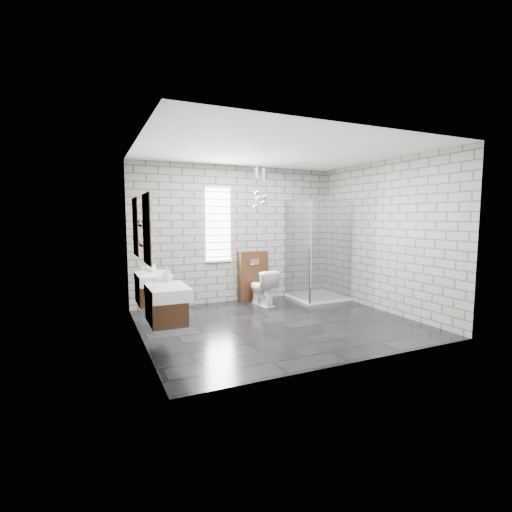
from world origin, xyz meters
TOP-DOWN VIEW (x-y plane):
  - floor at (0.00, 0.00)m, footprint 4.20×3.60m
  - ceiling at (0.00, 0.00)m, footprint 4.20×3.60m
  - wall_back at (0.00, 1.81)m, footprint 4.20×0.02m
  - wall_front at (0.00, -1.81)m, footprint 4.20×0.02m
  - wall_left at (-2.11, 0.00)m, footprint 0.02×3.60m
  - wall_right at (2.11, 0.00)m, footprint 0.02×3.60m
  - vanity_left at (-1.91, -0.61)m, footprint 0.47×0.70m
  - vanity_right at (-1.91, 0.51)m, footprint 0.47×0.70m
  - shelf_lower at (-2.03, -0.05)m, footprint 0.14×0.30m
  - shelf_upper at (-2.03, -0.05)m, footprint 0.14×0.30m
  - window at (-0.40, 1.78)m, footprint 0.56×0.05m
  - cistern_panel at (0.30, 1.70)m, footprint 0.60×0.20m
  - flush_plate at (0.30, 1.60)m, footprint 0.18×0.01m
  - shower_enclosure at (1.50, 1.18)m, footprint 1.00×1.00m
  - pendant_cluster at (0.30, 1.38)m, footprint 0.30×0.22m
  - toilet at (0.30, 1.24)m, footprint 0.44×0.70m
  - soap_bottle_a at (-1.81, -0.27)m, footprint 0.11×0.11m
  - soap_bottle_b at (-1.85, 0.72)m, footprint 0.14×0.14m
  - soap_bottle_c at (-2.02, -0.12)m, footprint 0.08×0.09m
  - vase at (-2.02, 0.02)m, footprint 0.11×0.11m

SIDE VIEW (x-z plane):
  - floor at x=0.00m, z-range -0.02..0.00m
  - toilet at x=0.30m, z-range 0.00..0.68m
  - cistern_panel at x=0.30m, z-range 0.00..1.00m
  - shower_enclosure at x=1.50m, z-range -0.51..1.52m
  - vanity_left at x=-1.91m, z-range -0.03..1.54m
  - vanity_right at x=-1.91m, z-range -0.03..1.54m
  - flush_plate at x=0.30m, z-range 0.74..0.86m
  - soap_bottle_b at x=-1.85m, z-range 0.85..1.03m
  - soap_bottle_a at x=-1.81m, z-range 0.85..1.04m
  - shelf_lower at x=-2.03m, z-range 1.31..1.33m
  - wall_back at x=0.00m, z-range 0.00..2.70m
  - wall_front at x=0.00m, z-range 0.00..2.70m
  - wall_left at x=-2.11m, z-range 0.00..2.70m
  - wall_right at x=2.11m, z-range 0.00..2.70m
  - soap_bottle_c at x=-2.02m, z-range 1.33..1.54m
  - window at x=-0.40m, z-range 0.81..2.29m
  - shelf_upper at x=-2.03m, z-range 1.57..1.59m
  - vase at x=-2.02m, z-range 1.59..1.70m
  - pendant_cluster at x=0.30m, z-range 1.62..2.47m
  - ceiling at x=0.00m, z-range 2.70..2.72m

